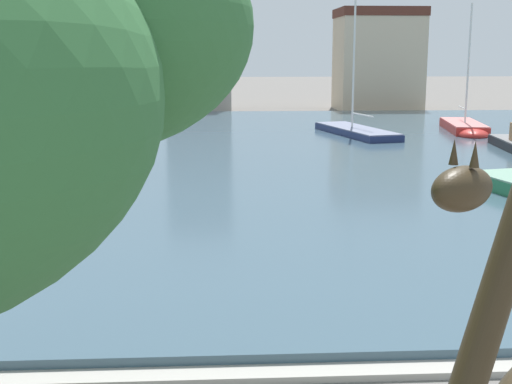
# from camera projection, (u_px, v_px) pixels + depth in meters

# --- Properties ---
(harbor_water) EXTENTS (87.95, 48.01, 0.29)m
(harbor_water) POSITION_uv_depth(u_px,v_px,m) (198.00, 154.00, 34.75)
(harbor_water) COLOR #3D5666
(harbor_water) RESTS_ON ground
(quay_edge_coping) EXTENTS (87.95, 0.50, 0.12)m
(quay_edge_coping) POSITION_uv_depth(u_px,v_px,m) (161.00, 377.00, 11.03)
(quay_edge_coping) COLOR #ADA89E
(quay_edge_coping) RESTS_ON ground
(sailboat_red) EXTENTS (3.13, 7.78, 8.11)m
(sailboat_red) POSITION_uv_depth(u_px,v_px,m) (465.00, 129.00, 43.19)
(sailboat_red) COLOR red
(sailboat_red) RESTS_ON ground
(sailboat_navy) EXTENTS (4.13, 9.43, 9.31)m
(sailboat_navy) POSITION_uv_depth(u_px,v_px,m) (350.00, 132.00, 42.33)
(sailboat_navy) COLOR navy
(sailboat_navy) RESTS_ON ground
(townhouse_narrow_midrow) EXTENTS (5.63, 6.29, 8.74)m
(townhouse_narrow_midrow) POSITION_uv_depth(u_px,v_px,m) (54.00, 61.00, 62.10)
(townhouse_narrow_midrow) COLOR beige
(townhouse_narrow_midrow) RESTS_ON ground
(townhouse_wide_warehouse) EXTENTS (5.88, 5.73, 11.71)m
(townhouse_wide_warehouse) POSITION_uv_depth(u_px,v_px,m) (199.00, 44.00, 62.51)
(townhouse_wide_warehouse) COLOR gray
(townhouse_wide_warehouse) RESTS_ON ground
(townhouse_end_terrace) EXTENTS (7.47, 6.27, 9.06)m
(townhouse_end_terrace) POSITION_uv_depth(u_px,v_px,m) (378.00, 59.00, 62.77)
(townhouse_end_terrace) COLOR #C6B293
(townhouse_end_terrace) RESTS_ON ground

